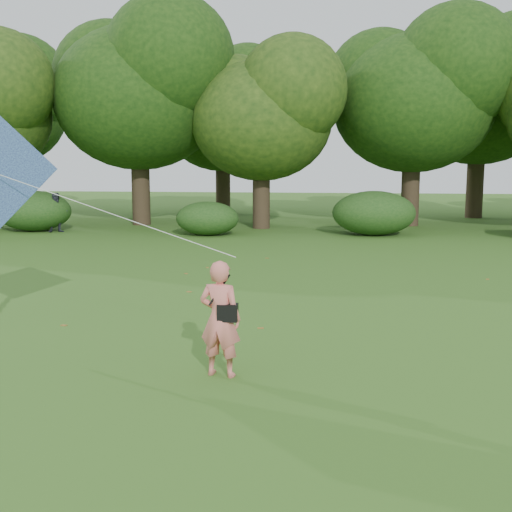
# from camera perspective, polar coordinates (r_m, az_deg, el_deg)

# --- Properties ---
(ground) EXTENTS (100.00, 100.00, 0.00)m
(ground) POSITION_cam_1_polar(r_m,az_deg,el_deg) (10.13, 0.33, -10.19)
(ground) COLOR #265114
(ground) RESTS_ON ground
(man_kite_flyer) EXTENTS (0.72, 0.55, 1.78)m
(man_kite_flyer) POSITION_cam_1_polar(r_m,az_deg,el_deg) (9.70, -3.20, -5.58)
(man_kite_flyer) COLOR #E4746B
(man_kite_flyer) RESTS_ON ground
(bystander_left) EXTENTS (1.06, 0.99, 1.73)m
(bystander_left) POSITION_cam_1_polar(r_m,az_deg,el_deg) (29.47, -17.23, 3.70)
(bystander_left) COLOR #2A2D39
(bystander_left) RESTS_ON ground
(crossbody_bag) EXTENTS (0.43, 0.20, 0.71)m
(crossbody_bag) POSITION_cam_1_polar(r_m,az_deg,el_deg) (9.63, -2.55, -4.97)
(crossbody_bag) COLOR black
(crossbody_bag) RESTS_ON ground
(tree_line) EXTENTS (54.70, 15.30, 9.48)m
(tree_line) POSITION_cam_1_polar(r_m,az_deg,el_deg) (32.49, 7.63, 12.82)
(tree_line) COLOR #3A2D1E
(tree_line) RESTS_ON ground
(shrub_band) EXTENTS (39.15, 3.22, 1.88)m
(shrub_band) POSITION_cam_1_polar(r_m,az_deg,el_deg) (27.29, 2.64, 3.68)
(shrub_band) COLOR #264919
(shrub_band) RESTS_ON ground
(fallen_leaves) EXTENTS (10.76, 12.26, 0.01)m
(fallen_leaves) POSITION_cam_1_polar(r_m,az_deg,el_deg) (14.75, 1.29, -4.08)
(fallen_leaves) COLOR brown
(fallen_leaves) RESTS_ON ground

